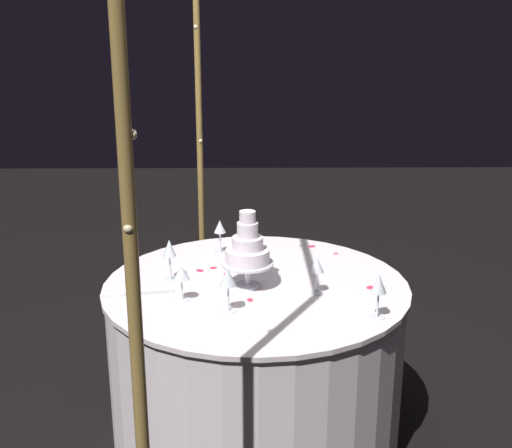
{
  "coord_description": "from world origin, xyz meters",
  "views": [
    {
      "loc": [
        -2.56,
        0.03,
        1.8
      ],
      "look_at": [
        0.0,
        0.0,
        1.03
      ],
      "focal_mm": 45.01,
      "sensor_mm": 36.0,
      "label": 1
    }
  ],
  "objects_px": {
    "tiered_cake": "(248,250)",
    "wine_glass_1": "(317,267)",
    "wine_glass_0": "(228,279)",
    "wine_glass_3": "(169,250)",
    "wine_glass_4": "(181,275)",
    "decorative_arch": "(176,73)",
    "wine_glass_5": "(379,286)",
    "cake_knife": "(134,294)",
    "wine_glass_2": "(220,229)",
    "main_table": "(256,362)"
  },
  "relations": [
    {
      "from": "tiered_cake",
      "to": "wine_glass_2",
      "type": "relative_size",
      "value": 2.02
    },
    {
      "from": "cake_knife",
      "to": "wine_glass_3",
      "type": "bearing_deg",
      "value": -38.27
    },
    {
      "from": "wine_glass_2",
      "to": "decorative_arch",
      "type": "bearing_deg",
      "value": 160.41
    },
    {
      "from": "wine_glass_0",
      "to": "wine_glass_3",
      "type": "distance_m",
      "value": 0.42
    },
    {
      "from": "tiered_cake",
      "to": "wine_glass_4",
      "type": "distance_m",
      "value": 0.3
    },
    {
      "from": "tiered_cake",
      "to": "wine_glass_2",
      "type": "distance_m",
      "value": 0.45
    },
    {
      "from": "cake_knife",
      "to": "tiered_cake",
      "type": "bearing_deg",
      "value": -79.43
    },
    {
      "from": "wine_glass_4",
      "to": "decorative_arch",
      "type": "bearing_deg",
      "value": 3.85
    },
    {
      "from": "wine_glass_0",
      "to": "wine_glass_2",
      "type": "height_order",
      "value": "wine_glass_0"
    },
    {
      "from": "tiered_cake",
      "to": "cake_knife",
      "type": "height_order",
      "value": "tiered_cake"
    },
    {
      "from": "wine_glass_0",
      "to": "wine_glass_5",
      "type": "xyz_separation_m",
      "value": [
        -0.06,
        -0.56,
        -0.0
      ]
    },
    {
      "from": "tiered_cake",
      "to": "wine_glass_3",
      "type": "xyz_separation_m",
      "value": [
        0.08,
        0.34,
        -0.03
      ]
    },
    {
      "from": "tiered_cake",
      "to": "wine_glass_0",
      "type": "relative_size",
      "value": 1.86
    },
    {
      "from": "wine_glass_0",
      "to": "wine_glass_3",
      "type": "height_order",
      "value": "wine_glass_3"
    },
    {
      "from": "decorative_arch",
      "to": "wine_glass_3",
      "type": "bearing_deg",
      "value": 53.14
    },
    {
      "from": "wine_glass_4",
      "to": "main_table",
      "type": "bearing_deg",
      "value": -59.45
    },
    {
      "from": "main_table",
      "to": "wine_glass_1",
      "type": "bearing_deg",
      "value": -114.05
    },
    {
      "from": "wine_glass_0",
      "to": "wine_glass_2",
      "type": "bearing_deg",
      "value": 4.88
    },
    {
      "from": "tiered_cake",
      "to": "wine_glass_3",
      "type": "distance_m",
      "value": 0.35
    },
    {
      "from": "wine_glass_1",
      "to": "wine_glass_3",
      "type": "distance_m",
      "value": 0.64
    },
    {
      "from": "main_table",
      "to": "wine_glass_5",
      "type": "distance_m",
      "value": 0.77
    },
    {
      "from": "main_table",
      "to": "wine_glass_2",
      "type": "height_order",
      "value": "wine_glass_2"
    },
    {
      "from": "wine_glass_3",
      "to": "decorative_arch",
      "type": "bearing_deg",
      "value": -126.86
    },
    {
      "from": "wine_glass_3",
      "to": "main_table",
      "type": "bearing_deg",
      "value": -96.82
    },
    {
      "from": "decorative_arch",
      "to": "wine_glass_4",
      "type": "relative_size",
      "value": 17.1
    },
    {
      "from": "wine_glass_2",
      "to": "wine_glass_5",
      "type": "height_order",
      "value": "wine_glass_5"
    },
    {
      "from": "wine_glass_2",
      "to": "cake_knife",
      "type": "bearing_deg",
      "value": 147.26
    },
    {
      "from": "wine_glass_0",
      "to": "wine_glass_3",
      "type": "bearing_deg",
      "value": 38.18
    },
    {
      "from": "decorative_arch",
      "to": "wine_glass_5",
      "type": "distance_m",
      "value": 1.13
    },
    {
      "from": "wine_glass_3",
      "to": "tiered_cake",
      "type": "bearing_deg",
      "value": -103.18
    },
    {
      "from": "main_table",
      "to": "wine_glass_2",
      "type": "bearing_deg",
      "value": 23.14
    },
    {
      "from": "wine_glass_1",
      "to": "cake_knife",
      "type": "relative_size",
      "value": 0.53
    },
    {
      "from": "tiered_cake",
      "to": "wine_glass_1",
      "type": "distance_m",
      "value": 0.3
    },
    {
      "from": "wine_glass_1",
      "to": "wine_glass_0",
      "type": "bearing_deg",
      "value": 116.19
    },
    {
      "from": "decorative_arch",
      "to": "wine_glass_3",
      "type": "xyz_separation_m",
      "value": [
        0.05,
        0.06,
        -0.75
      ]
    },
    {
      "from": "tiered_cake",
      "to": "wine_glass_3",
      "type": "relative_size",
      "value": 1.8
    },
    {
      "from": "wine_glass_1",
      "to": "wine_glass_2",
      "type": "distance_m",
      "value": 0.66
    },
    {
      "from": "wine_glass_4",
      "to": "wine_glass_5",
      "type": "bearing_deg",
      "value": -103.07
    },
    {
      "from": "tiered_cake",
      "to": "wine_glass_1",
      "type": "xyz_separation_m",
      "value": [
        -0.08,
        -0.28,
        -0.05
      ]
    },
    {
      "from": "wine_glass_4",
      "to": "tiered_cake",
      "type": "bearing_deg",
      "value": -61.66
    },
    {
      "from": "wine_glass_3",
      "to": "wine_glass_4",
      "type": "height_order",
      "value": "wine_glass_3"
    },
    {
      "from": "wine_glass_0",
      "to": "wine_glass_3",
      "type": "xyz_separation_m",
      "value": [
        0.33,
        0.26,
        0.0
      ]
    },
    {
      "from": "tiered_cake",
      "to": "wine_glass_5",
      "type": "height_order",
      "value": "tiered_cake"
    },
    {
      "from": "decorative_arch",
      "to": "main_table",
      "type": "distance_m",
      "value": 1.3
    },
    {
      "from": "main_table",
      "to": "tiered_cake",
      "type": "relative_size",
      "value": 3.95
    },
    {
      "from": "main_table",
      "to": "wine_glass_3",
      "type": "xyz_separation_m",
      "value": [
        0.04,
        0.37,
        0.52
      ]
    },
    {
      "from": "decorative_arch",
      "to": "cake_knife",
      "type": "distance_m",
      "value": 0.91
    },
    {
      "from": "tiered_cake",
      "to": "wine_glass_1",
      "type": "height_order",
      "value": "tiered_cake"
    },
    {
      "from": "wine_glass_4",
      "to": "wine_glass_5",
      "type": "relative_size",
      "value": 0.83
    },
    {
      "from": "wine_glass_4",
      "to": "wine_glass_5",
      "type": "height_order",
      "value": "wine_glass_5"
    }
  ]
}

